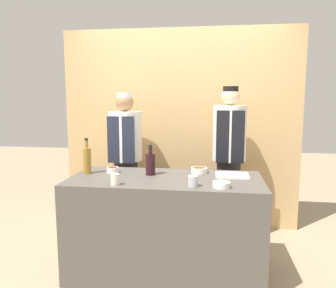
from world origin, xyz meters
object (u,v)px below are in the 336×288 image
at_px(sauce_bowl_red, 113,170).
at_px(cup_steel, 193,181).
at_px(chef_right, 229,158).
at_px(bottle_vinegar, 87,160).
at_px(sauce_bowl_green, 221,184).
at_px(chef_left, 126,159).
at_px(sauce_bowl_brown, 199,170).
at_px(bottle_wine, 150,163).
at_px(cutting_board, 232,175).
at_px(cup_cream, 115,179).

bearing_deg(sauce_bowl_red, cup_steel, -25.71).
bearing_deg(chef_right, bottle_vinegar, -150.48).
relative_size(bottle_vinegar, cup_steel, 3.81).
bearing_deg(sauce_bowl_red, sauce_bowl_green, -20.66).
xyz_separation_m(bottle_vinegar, chef_left, (0.16, 0.76, -0.13)).
distance_m(sauce_bowl_green, chef_right, 1.08).
bearing_deg(bottle_vinegar, sauce_bowl_green, -14.62).
bearing_deg(sauce_bowl_brown, bottle_wine, -162.19).
bearing_deg(sauce_bowl_red, bottle_wine, -4.11).
bearing_deg(bottle_vinegar, cup_steel, -17.54).
bearing_deg(sauce_bowl_green, sauce_bowl_brown, 111.81).
distance_m(cutting_board, chef_right, 0.69).
bearing_deg(sauce_bowl_brown, chef_left, 146.16).
relative_size(sauce_bowl_red, sauce_bowl_brown, 0.73).
relative_size(sauce_bowl_brown, chef_right, 0.09).
distance_m(sauce_bowl_red, sauce_bowl_green, 1.07).
xyz_separation_m(cup_steel, chef_right, (0.33, 1.07, -0.00)).
relative_size(sauce_bowl_brown, bottle_wine, 0.55).
xyz_separation_m(bottle_wine, bottle_vinegar, (-0.59, -0.03, 0.02)).
height_order(sauce_bowl_red, sauce_bowl_brown, sauce_bowl_red).
relative_size(cutting_board, cup_cream, 3.11).
bearing_deg(sauce_bowl_red, bottle_vinegar, -165.90).
bearing_deg(bottle_wine, chef_right, 44.37).
height_order(sauce_bowl_red, chef_right, chef_right).
distance_m(cup_steel, chef_right, 1.12).
xyz_separation_m(bottle_wine, chef_right, (0.74, 0.72, -0.07)).
bearing_deg(bottle_vinegar, cutting_board, 2.99).
xyz_separation_m(sauce_bowl_green, sauce_bowl_brown, (-0.20, 0.49, 0.00)).
distance_m(chef_left, chef_right, 1.17).
relative_size(cutting_board, cup_steel, 3.34).
height_order(cutting_board, bottle_wine, bottle_wine).
bearing_deg(chef_right, chef_left, 180.00).
xyz_separation_m(sauce_bowl_red, chef_left, (-0.07, 0.70, -0.03)).
height_order(sauce_bowl_red, chef_left, chef_left).
bearing_deg(cup_steel, chef_left, 128.21).
bearing_deg(bottle_wine, sauce_bowl_red, 175.89).
relative_size(bottle_vinegar, chef_right, 0.20).
distance_m(sauce_bowl_green, cup_cream, 0.85).
height_order(sauce_bowl_green, chef_left, chef_left).
relative_size(sauce_bowl_green, cup_steel, 1.59).
distance_m(sauce_bowl_red, cup_steel, 0.86).
xyz_separation_m(bottle_wine, cup_cream, (-0.21, -0.39, -0.06)).
distance_m(bottle_vinegar, chef_left, 0.78).
relative_size(cup_cream, chef_left, 0.06).
bearing_deg(bottle_wine, cutting_board, 3.00).
bearing_deg(chef_left, bottle_vinegar, -102.02).
bearing_deg(chef_right, cup_steel, -107.02).
xyz_separation_m(sauce_bowl_green, chef_right, (0.11, 1.08, 0.01)).
xyz_separation_m(bottle_vinegar, cup_cream, (0.38, -0.36, -0.08)).
distance_m(bottle_vinegar, chef_right, 1.54).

